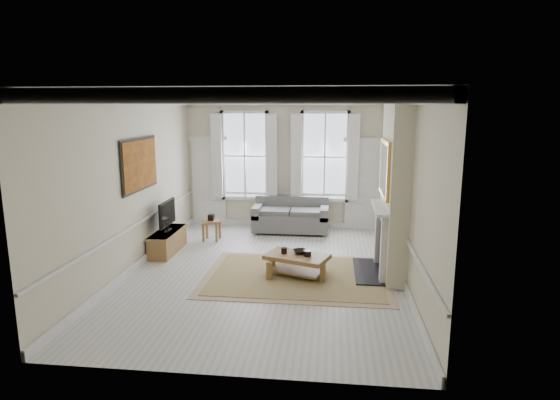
# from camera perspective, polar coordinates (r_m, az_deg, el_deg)

# --- Properties ---
(floor) EXTENTS (7.20, 7.20, 0.00)m
(floor) POSITION_cam_1_polar(r_m,az_deg,el_deg) (9.25, -1.78, -8.80)
(floor) COLOR #B7B5AD
(floor) RESTS_ON ground
(ceiling) EXTENTS (7.20, 7.20, 0.00)m
(ceiling) POSITION_cam_1_polar(r_m,az_deg,el_deg) (8.68, -1.92, 12.77)
(ceiling) COLOR white
(ceiling) RESTS_ON back_wall
(back_wall) EXTENTS (5.20, 0.00, 5.20)m
(back_wall) POSITION_cam_1_polar(r_m,az_deg,el_deg) (12.34, 0.57, 4.45)
(back_wall) COLOR beige
(back_wall) RESTS_ON floor
(left_wall) EXTENTS (0.00, 7.20, 7.20)m
(left_wall) POSITION_cam_1_polar(r_m,az_deg,el_deg) (9.53, -17.52, 1.87)
(left_wall) COLOR beige
(left_wall) RESTS_ON floor
(right_wall) EXTENTS (0.00, 7.20, 7.20)m
(right_wall) POSITION_cam_1_polar(r_m,az_deg,el_deg) (8.82, 15.12, 1.27)
(right_wall) COLOR beige
(right_wall) RESTS_ON floor
(window_left) EXTENTS (1.26, 0.20, 2.20)m
(window_left) POSITION_cam_1_polar(r_m,az_deg,el_deg) (12.42, -4.30, 5.39)
(window_left) COLOR #B2BCC6
(window_left) RESTS_ON back_wall
(window_right) EXTENTS (1.26, 0.20, 2.20)m
(window_right) POSITION_cam_1_polar(r_m,az_deg,el_deg) (12.21, 5.47, 5.26)
(window_right) COLOR #B2BCC6
(window_right) RESTS_ON back_wall
(door_left) EXTENTS (0.90, 0.08, 2.30)m
(door_left) POSITION_cam_1_polar(r_m,az_deg,el_deg) (12.75, -8.66, 2.05)
(door_left) COLOR silver
(door_left) RESTS_ON floor
(door_right) EXTENTS (0.90, 0.08, 2.30)m
(door_right) POSITION_cam_1_polar(r_m,az_deg,el_deg) (12.34, 10.06, 1.69)
(door_right) COLOR silver
(door_right) RESTS_ON floor
(painting) EXTENTS (0.05, 1.66, 1.06)m
(painting) POSITION_cam_1_polar(r_m,az_deg,el_deg) (9.74, -16.71, 4.19)
(painting) COLOR #9D701B
(painting) RESTS_ON left_wall
(chimney_breast) EXTENTS (0.35, 1.70, 3.38)m
(chimney_breast) POSITION_cam_1_polar(r_m,az_deg,el_deg) (8.99, 13.83, 1.52)
(chimney_breast) COLOR beige
(chimney_breast) RESTS_ON floor
(hearth) EXTENTS (0.55, 1.50, 0.05)m
(hearth) POSITION_cam_1_polar(r_m,az_deg,el_deg) (9.37, 10.74, -8.56)
(hearth) COLOR black
(hearth) RESTS_ON floor
(fireplace) EXTENTS (0.21, 1.45, 1.33)m
(fireplace) POSITION_cam_1_polar(r_m,az_deg,el_deg) (9.17, 12.15, -4.41)
(fireplace) COLOR silver
(fireplace) RESTS_ON floor
(mirror) EXTENTS (0.06, 1.26, 1.06)m
(mirror) POSITION_cam_1_polar(r_m,az_deg,el_deg) (8.91, 12.57, 3.77)
(mirror) COLOR gold
(mirror) RESTS_ON chimney_breast
(sofa) EXTENTS (1.92, 0.93, 0.88)m
(sofa) POSITION_cam_1_polar(r_m,az_deg,el_deg) (12.08, 1.34, -2.15)
(sofa) COLOR #5C5C5A
(sofa) RESTS_ON floor
(side_table) EXTENTS (0.53, 0.53, 0.49)m
(side_table) POSITION_cam_1_polar(r_m,az_deg,el_deg) (11.40, -8.36, -2.97)
(side_table) COLOR brown
(side_table) RESTS_ON floor
(rug) EXTENTS (3.50, 2.60, 0.02)m
(rug) POSITION_cam_1_polar(r_m,az_deg,el_deg) (9.03, 2.06, -9.22)
(rug) COLOR #9E8351
(rug) RESTS_ON floor
(coffee_table) EXTENTS (1.31, 1.02, 0.43)m
(coffee_table) POSITION_cam_1_polar(r_m,az_deg,el_deg) (8.92, 2.07, -7.18)
(coffee_table) COLOR brown
(coffee_table) RESTS_ON rug
(ceramic_pot_a) EXTENTS (0.12, 0.12, 0.12)m
(ceramic_pot_a) POSITION_cam_1_polar(r_m,az_deg,el_deg) (8.94, 0.50, -6.18)
(ceramic_pot_a) COLOR black
(ceramic_pot_a) RESTS_ON coffee_table
(ceramic_pot_b) EXTENTS (0.15, 0.15, 0.11)m
(ceramic_pot_b) POSITION_cam_1_polar(r_m,az_deg,el_deg) (8.82, 3.36, -6.50)
(ceramic_pot_b) COLOR black
(ceramic_pot_b) RESTS_ON coffee_table
(bowl) EXTENTS (0.35, 0.35, 0.07)m
(bowl) POSITION_cam_1_polar(r_m,az_deg,el_deg) (8.97, 2.45, -6.30)
(bowl) COLOR black
(bowl) RESTS_ON coffee_table
(tv_stand) EXTENTS (0.43, 1.35, 0.48)m
(tv_stand) POSITION_cam_1_polar(r_m,az_deg,el_deg) (10.69, -13.53, -4.95)
(tv_stand) COLOR brown
(tv_stand) RESTS_ON floor
(tv) EXTENTS (0.08, 0.90, 0.68)m
(tv) POSITION_cam_1_polar(r_m,az_deg,el_deg) (10.52, -13.58, -1.63)
(tv) COLOR black
(tv) RESTS_ON tv_stand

